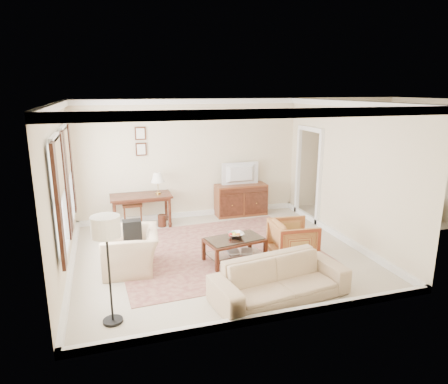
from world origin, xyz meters
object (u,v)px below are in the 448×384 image
tv (241,167)px  sofa (280,273)px  writing_desk (141,200)px  striped_armchair (293,238)px  coffee_table (235,243)px  sideboard (241,200)px  club_armchair (131,244)px

tv → sofa: bearing=78.7°
sofa → writing_desk: bearing=104.4°
striped_armchair → coffee_table: bearing=84.8°
sideboard → sofa: bearing=-101.3°
coffee_table → striped_armchair: bearing=-10.0°
sideboard → sofa: sofa is taller
club_armchair → striped_armchair: bearing=87.9°
writing_desk → striped_armchair: striped_armchair is taller
writing_desk → coffee_table: (1.45, -2.48, -0.30)m
writing_desk → coffee_table: 2.88m
tv → coffee_table: tv is taller
sideboard → striped_armchair: bearing=-89.1°
writing_desk → coffee_table: size_ratio=1.19×
striped_armchair → sofa: (-0.87, -1.31, 0.01)m
coffee_table → sideboard: bearing=68.3°
club_armchair → tv: bearing=135.4°
writing_desk → tv: bearing=3.4°
tv → club_armchair: (-2.91, -2.41, -0.77)m
striped_armchair → club_armchair: (-2.95, 0.41, 0.07)m
writing_desk → striped_armchair: size_ratio=1.72×
sideboard → club_armchair: (-2.91, -2.43, 0.08)m
striped_armchair → sofa: sofa is taller
tv → coffee_table: 2.97m
tv → sofa: (-0.83, -4.12, -0.83)m
sideboard → sofa: size_ratio=0.61×
tv → coffee_table: size_ratio=0.78×
tv → club_armchair: 3.86m
sofa → tv: bearing=70.3°
writing_desk → striped_armchair: 3.70m
writing_desk → sideboard: 2.52m
writing_desk → sideboard: bearing=3.8°
coffee_table → sofa: (0.23, -1.50, 0.07)m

